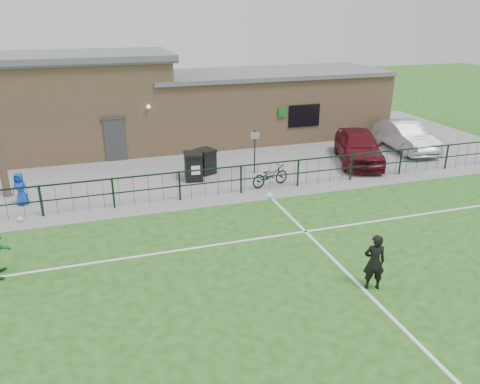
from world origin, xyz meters
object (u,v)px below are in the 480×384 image
object	(u,v)px
spectator_child	(20,189)
wheelie_bin_right	(193,167)
sign_post	(255,152)
car_maroon	(358,146)
bicycle_e	(270,175)
ball_ground	(20,219)
car_silver	(405,136)
wheelie_bin_left	(205,162)

from	to	relation	value
spectator_child	wheelie_bin_right	bearing A→B (deg)	28.42
sign_post	car_maroon	xyz separation A→B (m)	(5.31, 0.01, -0.20)
bicycle_e	ball_ground	world-z (taller)	bicycle_e
car_maroon	ball_ground	distance (m)	15.12
car_silver	bicycle_e	distance (m)	9.20
sign_post	car_maroon	distance (m)	5.32
car_maroon	bicycle_e	distance (m)	5.53
car_silver	spectator_child	size ratio (longest dim) A/B	3.54
car_maroon	wheelie_bin_right	bearing A→B (deg)	-159.23
car_maroon	spectator_child	bearing A→B (deg)	-156.38
car_silver	wheelie_bin_left	bearing A→B (deg)	-171.78
bicycle_e	spectator_child	world-z (taller)	spectator_child
wheelie_bin_right	spectator_child	xyz separation A→B (m)	(-6.84, -0.77, 0.07)
bicycle_e	ball_ground	distance (m)	9.70
spectator_child	car_silver	bearing A→B (deg)	28.00
wheelie_bin_left	spectator_child	xyz separation A→B (m)	(-7.53, -1.44, 0.12)
wheelie_bin_left	ball_ground	world-z (taller)	wheelie_bin_left
wheelie_bin_right	bicycle_e	bearing A→B (deg)	-23.25
wheelie_bin_right	sign_post	world-z (taller)	sign_post
spectator_child	ball_ground	xyz separation A→B (m)	(0.07, -1.63, -0.56)
car_maroon	car_silver	world-z (taller)	car_maroon
sign_post	spectator_child	distance (m)	9.69
wheelie_bin_right	bicycle_e	world-z (taller)	wheelie_bin_right
car_maroon	car_silver	size ratio (longest dim) A/B	1.04
sign_post	car_silver	size ratio (longest dim) A/B	0.44
car_silver	sign_post	bearing A→B (deg)	-166.97
sign_post	ball_ground	size ratio (longest dim) A/B	9.70
wheelie_bin_left	wheelie_bin_right	world-z (taller)	wheelie_bin_right
spectator_child	ball_ground	bearing A→B (deg)	-65.74
bicycle_e	car_maroon	bearing A→B (deg)	-85.25
sign_post	spectator_child	world-z (taller)	sign_post
car_maroon	bicycle_e	world-z (taller)	car_maroon
bicycle_e	ball_ground	size ratio (longest dim) A/B	8.45
ball_ground	sign_post	bearing A→B (deg)	14.17
wheelie_bin_right	car_maroon	size ratio (longest dim) A/B	0.24
wheelie_bin_right	car_maroon	distance (m)	8.14
wheelie_bin_right	wheelie_bin_left	bearing A→B (deg)	51.27
car_maroon	ball_ground	size ratio (longest dim) A/B	22.82
car_silver	ball_ground	size ratio (longest dim) A/B	22.00
wheelie_bin_right	ball_ground	size ratio (longest dim) A/B	5.49
sign_post	spectator_child	bearing A→B (deg)	-175.30
sign_post	car_silver	distance (m)	8.88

